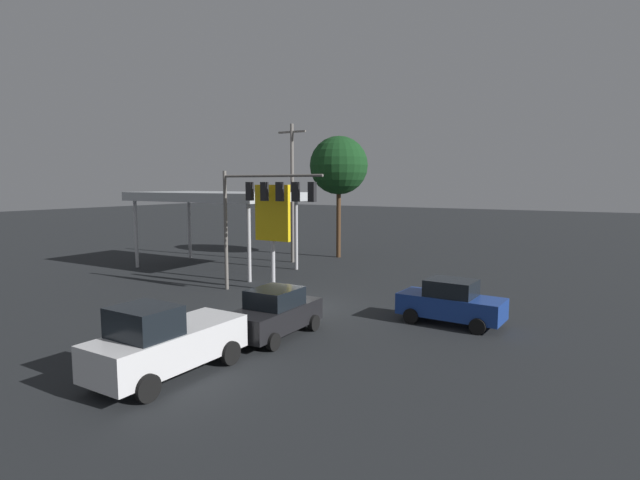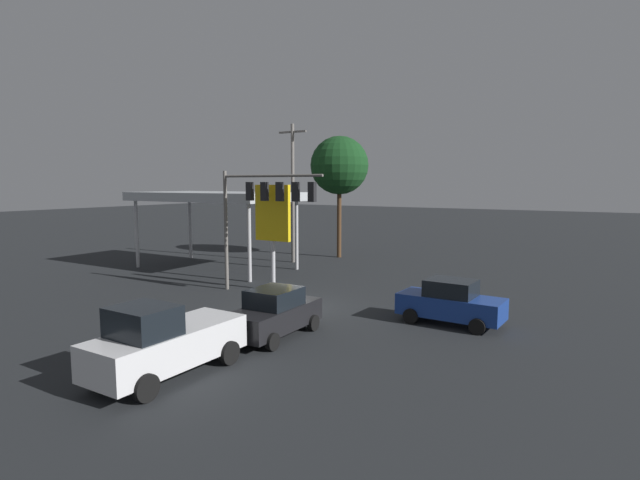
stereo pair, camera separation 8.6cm
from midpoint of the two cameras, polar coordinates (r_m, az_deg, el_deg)
The scene contains 9 objects.
ground_plane at distance 24.60m, azimuth -2.33°, elevation -7.70°, with size 200.00×200.00×0.00m, color black.
traffic_signal_assembly at distance 26.83m, azimuth -6.27°, elevation 4.53°, with size 6.48×0.43×6.72m.
utility_pole at distance 37.93m, azimuth -3.06°, elevation 5.71°, with size 2.40×0.26×10.44m.
gas_station_canopy at distance 35.88m, azimuth -11.85°, elevation 4.80°, with size 11.51×6.44×5.41m.
price_sign at distance 27.96m, azimuth -5.34°, elevation 2.63°, with size 2.26×0.27×5.95m.
sedan_far at distance 19.93m, azimuth -5.10°, elevation -8.29°, with size 2.11×4.42×1.93m.
sedan_waiting at distance 22.30m, azimuth 14.81°, elevation -6.88°, with size 4.48×2.22×1.93m.
pickup_parked at distance 16.57m, azimuth -17.26°, elevation -11.07°, with size 2.32×5.23×2.40m.
street_tree at distance 40.55m, azimuth 2.29°, elevation 8.48°, with size 4.68×4.68×9.81m.
Camera 2 is at (-13.22, 19.85, 6.03)m, focal length 28.00 mm.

